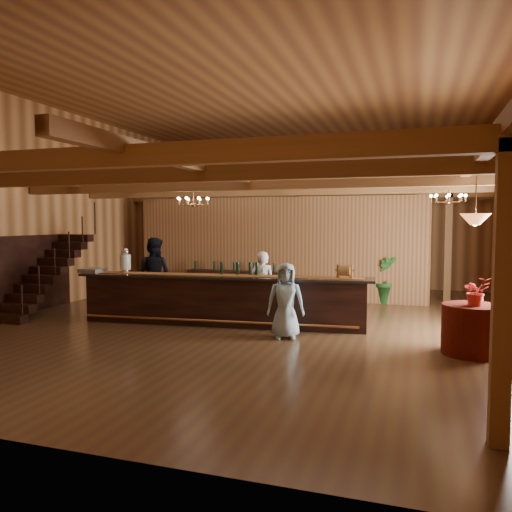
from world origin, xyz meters
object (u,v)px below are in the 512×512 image
(raffle_drum, at_px, (345,271))
(guest, at_px, (286,301))
(tasting_bar, at_px, (222,300))
(backbar_shelf, at_px, (234,284))
(beverage_dispenser, at_px, (125,261))
(round_table, at_px, (472,330))
(chandelier_left, at_px, (193,201))
(staff_second, at_px, (154,275))
(pendant_lamp, at_px, (475,219))
(chandelier_right, at_px, (448,198))
(floor_plant, at_px, (387,280))
(bartender, at_px, (262,286))

(raffle_drum, distance_m, guest, 1.58)
(tasting_bar, bearing_deg, raffle_drum, -1.09)
(backbar_shelf, xyz_separation_m, guest, (2.85, -4.65, 0.35))
(tasting_bar, distance_m, beverage_dispenser, 2.57)
(round_table, height_order, chandelier_left, chandelier_left)
(chandelier_left, height_order, staff_second, chandelier_left)
(beverage_dispenser, bearing_deg, guest, -9.40)
(backbar_shelf, bearing_deg, staff_second, -111.28)
(raffle_drum, distance_m, chandelier_left, 4.15)
(beverage_dispenser, xyz_separation_m, pendant_lamp, (7.60, -0.85, 0.98))
(tasting_bar, relative_size, round_table, 6.64)
(chandelier_left, bearing_deg, tasting_bar, -35.56)
(backbar_shelf, height_order, chandelier_left, chandelier_left)
(tasting_bar, relative_size, beverage_dispenser, 11.40)
(chandelier_right, bearing_deg, raffle_drum, -139.88)
(staff_second, bearing_deg, pendant_lamp, 164.74)
(chandelier_left, bearing_deg, guest, -30.27)
(round_table, bearing_deg, chandelier_left, 164.03)
(pendant_lamp, distance_m, guest, 3.83)
(round_table, bearing_deg, tasting_bar, 168.79)
(tasting_bar, height_order, chandelier_right, chandelier_right)
(beverage_dispenser, bearing_deg, pendant_lamp, -6.36)
(raffle_drum, bearing_deg, chandelier_left, 171.81)
(beverage_dispenser, bearing_deg, tasting_bar, 4.20)
(beverage_dispenser, relative_size, floor_plant, 0.44)
(chandelier_right, relative_size, staff_second, 0.41)
(chandelier_left, height_order, floor_plant, chandelier_left)
(chandelier_left, distance_m, bartender, 2.71)
(bartender, bearing_deg, chandelier_left, -5.63)
(chandelier_left, xyz_separation_m, staff_second, (-1.19, 0.11, -1.89))
(pendant_lamp, height_order, bartender, pendant_lamp)
(tasting_bar, distance_m, bartender, 1.10)
(guest, bearing_deg, chandelier_right, 26.77)
(pendant_lamp, relative_size, floor_plant, 0.66)
(raffle_drum, xyz_separation_m, chandelier_left, (-3.81, 0.55, 1.56))
(beverage_dispenser, relative_size, staff_second, 0.31)
(bartender, bearing_deg, guest, 114.32)
(tasting_bar, xyz_separation_m, bartender, (0.72, 0.80, 0.25))
(backbar_shelf, relative_size, round_table, 2.90)
(tasting_bar, bearing_deg, round_table, -16.71)
(tasting_bar, bearing_deg, floor_plant, 45.47)
(chandelier_right, distance_m, pendant_lamp, 3.09)
(chandelier_right, bearing_deg, pendant_lamp, -84.47)
(staff_second, bearing_deg, bartender, 177.68)
(chandelier_right, bearing_deg, bartender, -163.76)
(beverage_dispenser, distance_m, chandelier_left, 2.19)
(beverage_dispenser, distance_m, backbar_shelf, 4.29)
(beverage_dispenser, height_order, bartender, beverage_dispenser)
(beverage_dispenser, distance_m, guest, 4.25)
(chandelier_left, relative_size, bartender, 0.48)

